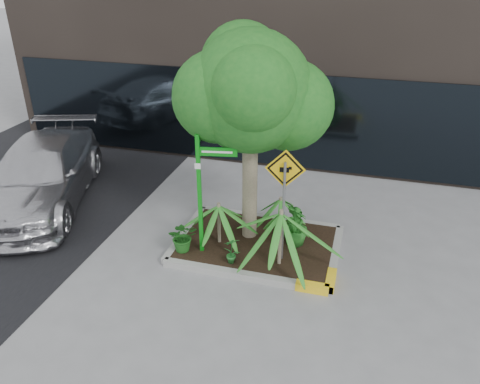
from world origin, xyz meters
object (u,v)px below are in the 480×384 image
(parked_car, at_px, (41,174))
(tree, at_px, (251,92))
(street_sign_post, at_px, (202,183))
(cattle_sign, at_px, (284,189))

(parked_car, bearing_deg, tree, -22.60)
(tree, height_order, street_sign_post, tree)
(tree, relative_size, parked_car, 0.86)
(parked_car, relative_size, street_sign_post, 1.96)
(tree, relative_size, street_sign_post, 1.69)
(parked_car, height_order, cattle_sign, cattle_sign)
(parked_car, bearing_deg, street_sign_post, -32.75)
(tree, xyz_separation_m, parked_car, (-5.28, 0.32, -2.48))
(tree, distance_m, cattle_sign, 1.90)
(tree, height_order, cattle_sign, tree)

